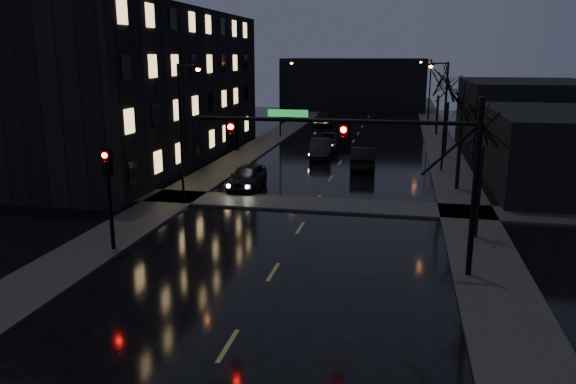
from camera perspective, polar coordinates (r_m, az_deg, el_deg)
The scene contains 23 objects.
ground at distance 15.87m, azimuth -8.42°, elevation -18.62°, with size 160.00×160.00×0.00m, color black.
sidewalk_left at distance 50.08m, azimuth -4.03°, elevation 4.03°, with size 3.00×140.00×0.12m, color #2D2D2B.
sidewalk_right at distance 48.41m, azimuth 15.78°, elevation 3.21°, with size 3.00×140.00×0.12m, color #2D2D2B.
sidewalk_cross at distance 32.51m, azimuth 2.66°, elevation -1.26°, with size 40.00×3.00×0.12m, color #2D2D2B.
apartment_block at distance 47.64m, azimuth -15.27°, elevation 10.29°, with size 12.00×30.00×12.00m, color black.
commercial_right_near at distance 40.43m, azimuth 26.81°, elevation 3.77°, with size 10.00×14.00×5.00m, color black.
commercial_right_far at distance 61.99m, azimuth 23.07°, elevation 7.59°, with size 12.00×18.00×6.00m, color black.
far_block at distance 90.98m, azimuth 6.75°, elevation 10.81°, with size 22.00×10.00×8.00m, color black.
signal_mast at distance 21.85m, azimuth 8.90°, elevation 4.12°, with size 11.11×0.41×7.00m.
signal_pole_left at distance 25.39m, azimuth -17.76°, elevation 0.69°, with size 0.35×0.41×4.53m.
tree_near at distance 26.87m, azimuth 19.40°, elevation 8.18°, with size 3.52×3.52×8.08m.
tree_mid_a at distance 36.81m, azimuth 17.35°, elevation 9.01°, with size 3.30×3.30×7.58m.
tree_mid_b at distance 48.71m, azimuth 16.09°, elevation 11.02°, with size 3.74×3.74×8.59m.
tree_far at distance 62.69m, azimuth 15.13°, elevation 11.06°, with size 3.43×3.43×7.88m.
streetlight_l_near at distance 33.16m, azimuth -10.54°, elevation 7.12°, with size 1.53×0.28×8.00m.
streetlight_l_far at distance 58.97m, azimuth -0.59°, elevation 10.14°, with size 1.53×0.28×8.00m.
streetlight_r_mid at distance 42.79m, azimuth 15.40°, elevation 8.30°, with size 1.53×0.28×8.00m.
streetlight_r_far at distance 70.69m, azimuth 14.03°, elevation 10.33°, with size 1.53×0.28×8.00m.
oncoming_car_a at distance 36.45m, azimuth -4.14°, elevation 1.58°, with size 1.91×4.75×1.62m, color black.
oncoming_car_b at distance 47.42m, azimuth 3.38°, elevation 4.43°, with size 1.73×4.97×1.64m, color black.
oncoming_car_c at distance 52.08m, azimuth 4.16°, elevation 5.19°, with size 2.55×5.53×1.54m, color black.
oncoming_car_d at distance 69.84m, azimuth 3.56°, elevation 7.38°, with size 2.19×5.38×1.56m, color black.
lead_car at distance 43.09m, azimuth 7.64°, elevation 3.44°, with size 1.81×5.18×1.71m, color black.
Camera 1 is at (4.82, -12.54, 8.45)m, focal length 35.00 mm.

